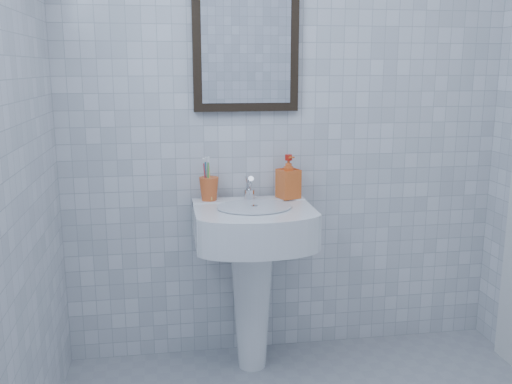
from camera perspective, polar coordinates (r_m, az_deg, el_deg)
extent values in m
cube|color=white|center=(2.81, 3.20, 8.35)|extent=(2.20, 0.02, 2.50)
cone|color=white|center=(2.81, -0.41, -10.89)|extent=(0.21, 0.21, 0.68)
cube|color=white|center=(2.63, -0.27, -3.25)|extent=(0.54, 0.39, 0.16)
cube|color=white|center=(2.75, -0.75, -0.96)|extent=(0.54, 0.10, 0.03)
cylinder|color=silver|center=(2.58, -0.17, -1.47)|extent=(0.34, 0.34, 0.01)
cylinder|color=silver|center=(2.72, -0.68, -0.27)|extent=(0.05, 0.05, 0.05)
cylinder|color=silver|center=(2.69, -0.63, 0.92)|extent=(0.03, 0.10, 0.08)
cylinder|color=silver|center=(2.73, -0.74, 0.65)|extent=(0.03, 0.05, 0.09)
imported|color=#D45114|center=(2.75, 3.26, 1.53)|extent=(0.12, 0.12, 0.21)
cube|color=black|center=(2.75, -1.02, 14.53)|extent=(0.50, 0.04, 0.62)
cube|color=silver|center=(2.73, -0.96, 14.55)|extent=(0.42, 0.00, 0.54)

